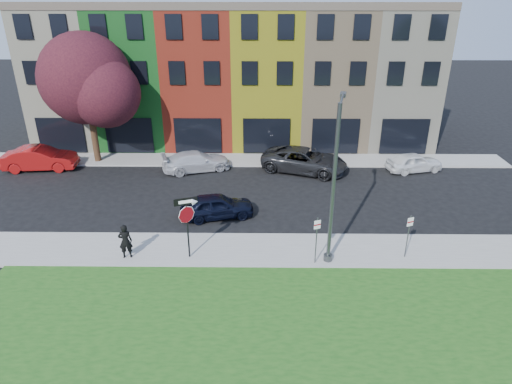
{
  "coord_description": "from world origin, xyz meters",
  "views": [
    {
      "loc": [
        -0.41,
        -15.62,
        11.89
      ],
      "look_at": [
        -0.63,
        4.0,
        2.68
      ],
      "focal_mm": 32.0,
      "sensor_mm": 36.0,
      "label": 1
    }
  ],
  "objects_px": {
    "stop_sign": "(187,216)",
    "man": "(125,241)",
    "sedan_near": "(217,206)",
    "street_lamp": "(334,185)"
  },
  "relations": [
    {
      "from": "man",
      "to": "street_lamp",
      "type": "xyz_separation_m",
      "value": [
        9.35,
        0.05,
        2.85
      ]
    },
    {
      "from": "man",
      "to": "street_lamp",
      "type": "bearing_deg",
      "value": 170.42
    },
    {
      "from": "stop_sign",
      "to": "street_lamp",
      "type": "relative_size",
      "value": 0.41
    },
    {
      "from": "stop_sign",
      "to": "man",
      "type": "bearing_deg",
      "value": 161.79
    },
    {
      "from": "stop_sign",
      "to": "man",
      "type": "relative_size",
      "value": 1.79
    },
    {
      "from": "stop_sign",
      "to": "man",
      "type": "distance_m",
      "value": 3.18
    },
    {
      "from": "stop_sign",
      "to": "man",
      "type": "height_order",
      "value": "stop_sign"
    },
    {
      "from": "man",
      "to": "street_lamp",
      "type": "relative_size",
      "value": 0.23
    },
    {
      "from": "stop_sign",
      "to": "sedan_near",
      "type": "height_order",
      "value": "stop_sign"
    },
    {
      "from": "man",
      "to": "sedan_near",
      "type": "distance_m",
      "value": 5.69
    }
  ]
}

